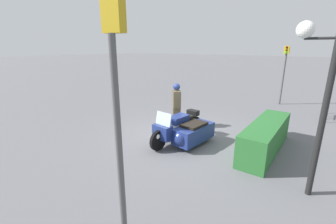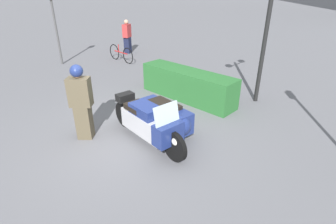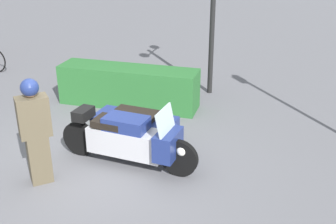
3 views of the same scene
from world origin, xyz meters
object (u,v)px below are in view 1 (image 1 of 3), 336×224
at_px(hedge_bush_curbside, 265,137).
at_px(bicycle_parked, 325,110).
at_px(traffic_light_near, 118,105).
at_px(police_motorcycle, 184,130).
at_px(officer_rider, 176,104).
at_px(twin_lamp_post, 333,68).
at_px(traffic_light_far, 285,66).

relative_size(hedge_bush_curbside, bicycle_parked, 1.78).
height_order(hedge_bush_curbside, traffic_light_near, traffic_light_near).
xyz_separation_m(police_motorcycle, officer_rider, (-1.22, -1.15, 0.45)).
height_order(police_motorcycle, bicycle_parked, police_motorcycle).
distance_m(police_motorcycle, officer_rider, 1.74).
distance_m(police_motorcycle, bicycle_parked, 7.06).
height_order(hedge_bush_curbside, bicycle_parked, hedge_bush_curbside).
bearing_deg(hedge_bush_curbside, traffic_light_near, -9.23).
bearing_deg(hedge_bush_curbside, bicycle_parked, 165.46).
bearing_deg(twin_lamp_post, traffic_light_far, -165.55).
relative_size(officer_rider, traffic_light_far, 0.56).
bearing_deg(traffic_light_far, twin_lamp_post, 17.15).
xyz_separation_m(officer_rider, traffic_light_far, (-6.40, 2.59, 1.15)).
bearing_deg(bicycle_parked, twin_lamp_post, 1.77).
height_order(officer_rider, hedge_bush_curbside, officer_rider).
distance_m(police_motorcycle, twin_lamp_post, 4.27).
bearing_deg(traffic_light_near, police_motorcycle, 9.84).
xyz_separation_m(traffic_light_near, traffic_light_far, (-11.59, -0.00, -0.30)).
bearing_deg(traffic_light_far, police_motorcycle, -8.03).
relative_size(police_motorcycle, officer_rider, 1.46).
xyz_separation_m(hedge_bush_curbside, traffic_light_near, (4.97, -0.81, 1.91)).
bearing_deg(police_motorcycle, twin_lamp_post, 85.86).
height_order(traffic_light_near, traffic_light_far, traffic_light_near).
relative_size(twin_lamp_post, traffic_light_near, 0.98).
bearing_deg(traffic_light_far, traffic_light_near, 2.71).
xyz_separation_m(police_motorcycle, twin_lamp_post, (0.64, 3.57, 2.24)).
bearing_deg(bicycle_parked, police_motorcycle, -28.65).
distance_m(hedge_bush_curbside, twin_lamp_post, 3.08).
relative_size(police_motorcycle, bicycle_parked, 1.42).
relative_size(hedge_bush_curbside, traffic_light_near, 0.88).
distance_m(traffic_light_near, bicycle_parked, 10.48).
bearing_deg(officer_rider, police_motorcycle, 91.26).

